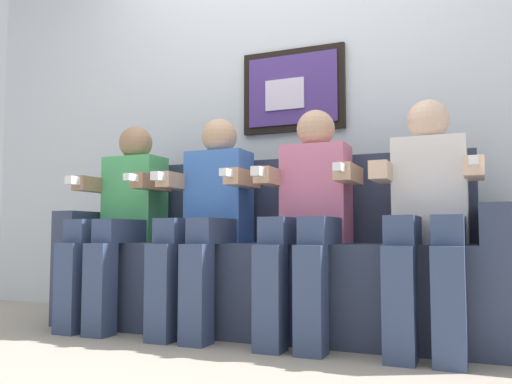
{
  "coord_description": "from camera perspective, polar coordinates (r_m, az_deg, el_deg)",
  "views": [
    {
      "loc": [
        1.01,
        -2.27,
        0.5
      ],
      "look_at": [
        0.0,
        0.15,
        0.7
      ],
      "focal_mm": 37.79,
      "sensor_mm": 36.0,
      "label": 1
    }
  ],
  "objects": [
    {
      "name": "couch",
      "position": [
        2.8,
        1.42,
        -8.2
      ],
      "size": [
        2.29,
        0.58,
        0.9
      ],
      "color": "#333D56",
      "rests_on": "ground_plane"
    },
    {
      "name": "person_right_center",
      "position": [
        2.55,
        5.64,
        -1.95
      ],
      "size": [
        0.46,
        0.56,
        1.11
      ],
      "color": "pink",
      "rests_on": "ground_plane"
    },
    {
      "name": "back_wall_assembly",
      "position": [
        3.3,
        4.18,
        9.7
      ],
      "size": [
        4.69,
        0.1,
        2.6
      ],
      "color": "silver",
      "rests_on": "ground_plane"
    },
    {
      "name": "person_leftmost",
      "position": [
        3.04,
        -14.07,
        -2.23
      ],
      "size": [
        0.46,
        0.56,
        1.11
      ],
      "color": "#4CB266",
      "rests_on": "ground_plane"
    },
    {
      "name": "person_rightmost",
      "position": [
        2.44,
        17.76,
        -1.67
      ],
      "size": [
        0.46,
        0.56,
        1.11
      ],
      "color": "white",
      "rests_on": "ground_plane"
    },
    {
      "name": "person_left_center",
      "position": [
        2.75,
        -5.09,
        -2.13
      ],
      "size": [
        0.46,
        0.56,
        1.11
      ],
      "color": "#3F72CC",
      "rests_on": "ground_plane"
    },
    {
      "name": "ground_plane",
      "position": [
        2.54,
        -1.36,
        -15.71
      ],
      "size": [
        6.1,
        6.1,
        0.0
      ],
      "primitive_type": "plane",
      "color": "#9E9384"
    }
  ]
}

